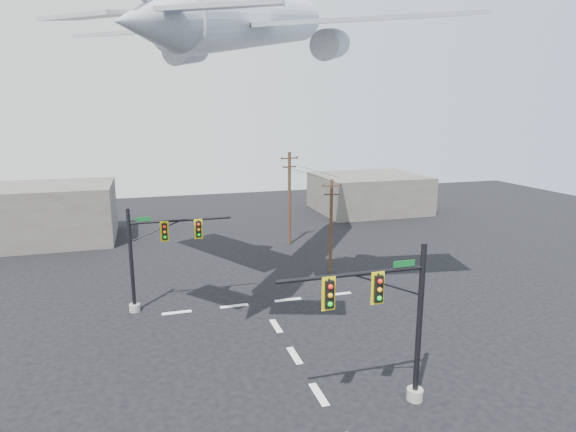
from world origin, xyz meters
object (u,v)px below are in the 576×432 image
object	(u,v)px
utility_pole_b	(289,197)
signal_mast_far	(154,255)
signal_mast_near	(391,323)
airliner	(255,22)
utility_pole_a	(331,225)

from	to	relation	value
utility_pole_b	signal_mast_far	bearing A→B (deg)	-147.39
signal_mast_near	signal_mast_far	bearing A→B (deg)	124.22
signal_mast_near	airliner	distance (m)	21.76
signal_mast_far	airliner	bearing A→B (deg)	4.27
signal_mast_near	utility_pole_a	distance (m)	19.16
signal_mast_far	utility_pole_b	distance (m)	19.32
utility_pole_b	airliner	bearing A→B (deg)	-127.80
signal_mast_near	utility_pole_b	bearing A→B (deg)	82.55
utility_pole_a	signal_mast_far	bearing A→B (deg)	-151.21
signal_mast_near	utility_pole_b	size ratio (longest dim) A/B	0.81
utility_pole_b	utility_pole_a	bearing A→B (deg)	-97.50
signal_mast_far	utility_pole_a	xyz separation A→B (m)	(14.49, 3.86, 0.29)
utility_pole_a	utility_pole_b	world-z (taller)	utility_pole_b
signal_mast_far	utility_pole_a	world-z (taller)	utility_pole_a
signal_mast_far	airliner	distance (m)	17.19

